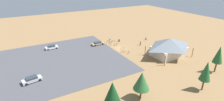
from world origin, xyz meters
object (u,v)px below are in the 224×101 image
object	(u,v)px
pine_far_east	(219,55)
bicycle_silver_mid_cluster	(122,48)
car_silver_inner_stall	(32,79)
car_tan_aisle_side	(98,43)
visitor_crossing_yard	(146,38)
lot_sign	(110,40)
bicycle_red_yard_front	(113,41)
visitor_near_lot	(140,43)
car_white_second_row	(52,47)
pine_midwest	(142,81)
bicycle_purple_edge_south	(111,44)
trash_bin	(119,41)
bicycle_teal_by_bin	(110,42)
bicycle_orange_front_row	(129,52)
bike_pavilion	(169,46)
pine_east	(112,95)
bicycle_yellow_lone_east	(116,44)
bicycle_black_yard_center	(108,41)
bicycle_green_near_sign	(123,51)
pine_far_west	(206,71)

from	to	relation	value
pine_far_east	bicycle_silver_mid_cluster	distance (m)	29.60
bicycle_silver_mid_cluster	car_silver_inner_stall	distance (m)	31.61
car_tan_aisle_side	visitor_crossing_yard	world-z (taller)	visitor_crossing_yard
pine_far_east	lot_sign	bearing A→B (deg)	-66.22
bicycle_red_yard_front	visitor_near_lot	distance (m)	10.87
car_white_second_row	pine_midwest	bearing A→B (deg)	105.76
bicycle_purple_edge_south	trash_bin	bearing A→B (deg)	-157.58
car_white_second_row	bicycle_teal_by_bin	bearing A→B (deg)	166.26
bicycle_orange_front_row	bicycle_purple_edge_south	bearing A→B (deg)	-80.72
bike_pavilion	bicycle_silver_mid_cluster	world-z (taller)	bike_pavilion
car_silver_inner_stall	pine_east	bearing A→B (deg)	120.76
bike_pavilion	car_tan_aisle_side	distance (m)	25.95
bicycle_red_yard_front	visitor_crossing_yard	bearing A→B (deg)	161.08
lot_sign	visitor_near_lot	distance (m)	11.69
bicycle_red_yard_front	bicycle_teal_by_bin	bearing A→B (deg)	22.34
trash_bin	bicycle_red_yard_front	xyz separation A→B (m)	(2.33, -0.68, -0.11)
bicycle_silver_mid_cluster	bicycle_yellow_lone_east	bearing A→B (deg)	-86.73
pine_far_east	bicycle_black_yard_center	world-z (taller)	pine_far_east
bicycle_red_yard_front	bicycle_silver_mid_cluster	xyz separation A→B (m)	(0.83, 8.00, 0.03)
bicycle_black_yard_center	bicycle_green_near_sign	bearing A→B (deg)	86.68
bicycle_black_yard_center	pine_far_west	bearing A→B (deg)	94.95
pine_far_east	bicycle_red_yard_front	size ratio (longest dim) A/B	4.79
bicycle_black_yard_center	visitor_crossing_yard	bearing A→B (deg)	158.83
lot_sign	bicycle_black_yard_center	xyz separation A→B (m)	(-0.66, -2.39, -1.01)
bicycle_red_yard_front	bicycle_black_yard_center	xyz separation A→B (m)	(1.57, -1.19, 0.05)
pine_far_west	car_silver_inner_stall	world-z (taller)	pine_far_west
trash_bin	bicycle_green_near_sign	world-z (taller)	trash_bin
car_white_second_row	trash_bin	bearing A→B (deg)	168.46
car_silver_inner_stall	trash_bin	bearing A→B (deg)	-157.00
bicycle_teal_by_bin	visitor_crossing_yard	world-z (taller)	visitor_crossing_yard
lot_sign	pine_far_west	xyz separation A→B (m)	(-4.03, 36.46, 3.47)
bike_pavilion	bicycle_orange_front_row	bearing A→B (deg)	-38.19
lot_sign	pine_far_west	size ratio (longest dim) A/B	0.31
pine_far_east	trash_bin	bearing A→B (deg)	-73.44
bicycle_silver_mid_cluster	lot_sign	bearing A→B (deg)	-78.34
bicycle_yellow_lone_east	visitor_crossing_yard	bearing A→B (deg)	176.71
bicycle_black_yard_center	car_white_second_row	world-z (taller)	car_white_second_row
bike_pavilion	bicycle_yellow_lone_east	world-z (taller)	bike_pavilion
pine_east	car_tan_aisle_side	size ratio (longest dim) A/B	1.55
bicycle_red_yard_front	bicycle_green_near_sign	xyz separation A→B (m)	(2.26, 10.68, 0.05)
bike_pavilion	bicycle_yellow_lone_east	bearing A→B (deg)	-58.63
bicycle_purple_edge_south	visitor_crossing_yard	xyz separation A→B (m)	(-15.62, 1.72, 0.52)
bicycle_green_near_sign	bicycle_orange_front_row	bearing A→B (deg)	125.65
bicycle_green_near_sign	car_tan_aisle_side	bearing A→B (deg)	-66.96
trash_bin	visitor_crossing_yard	size ratio (longest dim) A/B	0.51
car_silver_inner_stall	bike_pavilion	bearing A→B (deg)	172.66
pine_east	car_silver_inner_stall	size ratio (longest dim) A/B	1.53
pine_far_east	bicycle_yellow_lone_east	distance (m)	33.61
trash_bin	bicycle_teal_by_bin	world-z (taller)	trash_bin
visitor_near_lot	lot_sign	bearing A→B (deg)	-36.73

